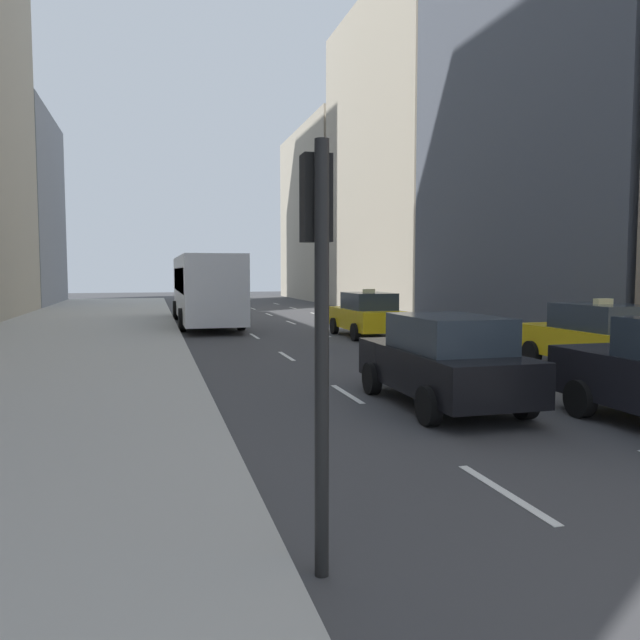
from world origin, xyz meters
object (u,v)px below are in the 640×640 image
taxi_lead (367,314)px  sedan_black_near (443,360)px  city_bus (205,287)px  taxi_second (597,337)px  traffic_light_pole (319,288)px

taxi_lead → sedan_black_near: bearing=-102.9°
city_bus → taxi_lead: bearing=-52.3°
taxi_lead → sedan_black_near: taxi_lead is taller
taxi_second → city_bus: bearing=116.6°
taxi_second → sedan_black_near: 6.22m
sedan_black_near → city_bus: (-2.81, 19.48, 0.91)m
taxi_second → sedan_black_near: bearing=-154.2°
taxi_lead → taxi_second: (2.80, -9.52, 0.00)m
taxi_lead → city_bus: bearing=127.7°
taxi_lead → city_bus: 9.21m
taxi_second → city_bus: city_bus is taller
traffic_light_pole → city_bus: bearing=87.4°
taxi_lead → taxi_second: 9.92m
city_bus → traffic_light_pole: 25.17m
taxi_second → traffic_light_pole: 12.79m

